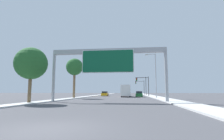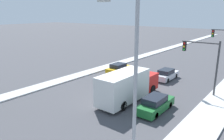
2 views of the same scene
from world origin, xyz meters
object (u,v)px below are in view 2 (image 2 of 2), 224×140
object	(u,v)px
car_mid_right	(166,75)
truck_box_primary	(128,86)
car_near_right	(119,69)
street_lamp_right	(131,85)
traffic_light_near_intersection	(205,58)
car_far_center	(155,104)

from	to	relation	value
car_mid_right	truck_box_primary	size ratio (longest dim) A/B	0.51
car_near_right	street_lamp_right	size ratio (longest dim) A/B	0.44
car_near_right	truck_box_primary	xyz separation A→B (m)	(7.00, -7.83, 0.91)
traffic_light_near_intersection	street_lamp_right	xyz separation A→B (m)	(1.16, -16.36, 1.57)
truck_box_primary	car_mid_right	bearing A→B (deg)	90.00
car_far_center	truck_box_primary	distance (m)	3.66
car_near_right	truck_box_primary	world-z (taller)	truck_box_primary
car_far_center	traffic_light_near_intersection	world-z (taller)	traffic_light_near_intersection
car_near_right	car_mid_right	distance (m)	7.16
car_mid_right	truck_box_primary	world-z (taller)	truck_box_primary
car_near_right	car_mid_right	bearing A→B (deg)	12.30
traffic_light_near_intersection	street_lamp_right	bearing A→B (deg)	-85.94
truck_box_primary	street_lamp_right	size ratio (longest dim) A/B	0.88
truck_box_primary	street_lamp_right	xyz separation A→B (m)	(6.62, -9.54, 4.02)
street_lamp_right	car_far_center	bearing A→B (deg)	109.17
car_mid_right	truck_box_primary	bearing A→B (deg)	-90.00
car_mid_right	traffic_light_near_intersection	world-z (taller)	traffic_light_near_intersection
street_lamp_right	traffic_light_near_intersection	bearing A→B (deg)	94.06
car_mid_right	traffic_light_near_intersection	distance (m)	6.90
car_mid_right	traffic_light_near_intersection	bearing A→B (deg)	-24.91
traffic_light_near_intersection	street_lamp_right	distance (m)	16.48
car_far_center	traffic_light_near_intersection	bearing A→B (deg)	75.19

